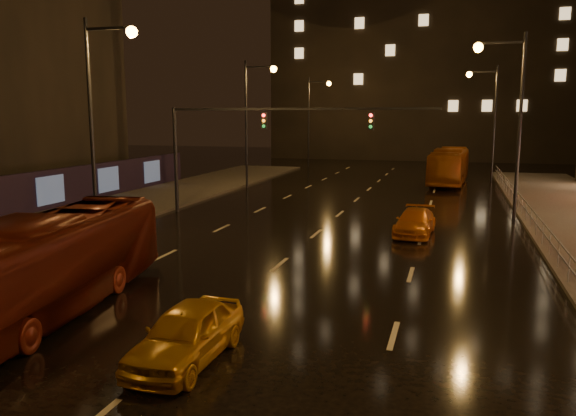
{
  "coord_description": "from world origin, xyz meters",
  "views": [
    {
      "loc": [
        6.29,
        -10.22,
        5.68
      ],
      "look_at": [
        0.79,
        8.48,
        2.5
      ],
      "focal_mm": 35.0,
      "sensor_mm": 36.0,
      "label": 1
    }
  ],
  "objects_px": {
    "taxi_near": "(187,334)",
    "taxi_far": "(415,222)",
    "bus_red": "(48,264)",
    "bus_curb": "(449,166)"
  },
  "relations": [
    {
      "from": "taxi_near",
      "to": "bus_red",
      "type": "bearing_deg",
      "value": 161.87
    },
    {
      "from": "taxi_near",
      "to": "taxi_far",
      "type": "distance_m",
      "value": 16.7
    },
    {
      "from": "bus_curb",
      "to": "taxi_far",
      "type": "relative_size",
      "value": 2.58
    },
    {
      "from": "taxi_near",
      "to": "taxi_far",
      "type": "height_order",
      "value": "taxi_near"
    },
    {
      "from": "taxi_near",
      "to": "bus_curb",
      "type": "bearing_deg",
      "value": 83.04
    },
    {
      "from": "bus_red",
      "to": "bus_curb",
      "type": "relative_size",
      "value": 0.96
    },
    {
      "from": "bus_curb",
      "to": "taxi_far",
      "type": "distance_m",
      "value": 22.37
    },
    {
      "from": "taxi_far",
      "to": "bus_red",
      "type": "bearing_deg",
      "value": -119.97
    },
    {
      "from": "bus_curb",
      "to": "taxi_near",
      "type": "distance_m",
      "value": 38.89
    },
    {
      "from": "bus_red",
      "to": "taxi_far",
      "type": "xyz_separation_m",
      "value": [
        9.48,
        14.31,
        -0.85
      ]
    }
  ]
}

